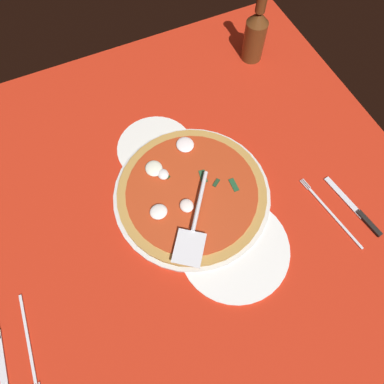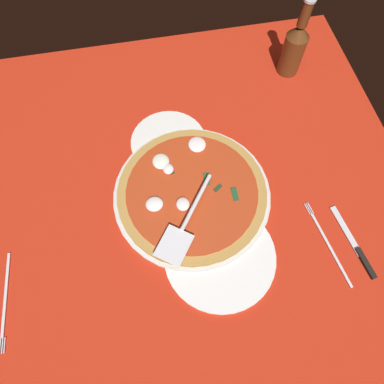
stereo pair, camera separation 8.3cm
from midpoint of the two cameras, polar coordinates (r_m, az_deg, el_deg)
name	(u,v)px [view 1 (the left image)]	position (r cm, az deg, el deg)	size (l,w,h in cm)	color
ground_plane	(189,198)	(85.34, -3.27, -1.24)	(113.77, 113.77, 0.80)	red
pizza_pan	(192,195)	(84.43, -2.80, -0.78)	(39.02, 39.02, 1.34)	silver
dinner_plate_left	(155,148)	(92.24, -8.79, 7.08)	(20.23, 20.23, 1.00)	white
dinner_plate_right	(234,248)	(80.01, 4.15, -9.69)	(25.81, 25.81, 1.00)	white
pizza	(191,192)	(83.23, -3.03, -0.26)	(36.87, 36.87, 2.76)	#B2843E
pizza_server	(195,223)	(77.56, -2.63, -5.63)	(21.00, 16.91, 1.00)	silver
place_setting_near	(14,342)	(87.35, -30.45, -21.30)	(22.07, 13.61, 1.40)	white
place_setting_far	(344,212)	(89.19, 21.80, -3.48)	(22.83, 15.53, 1.40)	white
beer_bottle	(255,33)	(108.14, 8.28, 24.75)	(6.35, 6.35, 23.52)	#562F14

